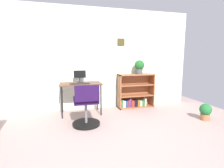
{
  "coord_description": "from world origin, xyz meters",
  "views": [
    {
      "loc": [
        -0.59,
        -2.06,
        1.27
      ],
      "look_at": [
        0.36,
        1.48,
        0.7
      ],
      "focal_mm": 27.37,
      "sensor_mm": 36.0,
      "label": 1
    }
  ],
  "objects_px": {
    "potted_plant_on_shelf": "(139,66)",
    "bookshelf_low": "(135,92)",
    "office_chair": "(86,108)",
    "desk": "(81,86)",
    "potted_plant_floor": "(205,111)",
    "keyboard": "(80,84)",
    "monitor": "(80,76)"
  },
  "relations": [
    {
      "from": "monitor",
      "to": "potted_plant_floor",
      "type": "bearing_deg",
      "value": -25.48
    },
    {
      "from": "keyboard",
      "to": "office_chair",
      "type": "bearing_deg",
      "value": -84.33
    },
    {
      "from": "office_chair",
      "to": "monitor",
      "type": "bearing_deg",
      "value": 92.46
    },
    {
      "from": "office_chair",
      "to": "bookshelf_low",
      "type": "height_order",
      "value": "bookshelf_low"
    },
    {
      "from": "monitor",
      "to": "potted_plant_on_shelf",
      "type": "relative_size",
      "value": 0.78
    },
    {
      "from": "monitor",
      "to": "keyboard",
      "type": "height_order",
      "value": "monitor"
    },
    {
      "from": "monitor",
      "to": "potted_plant_floor",
      "type": "relative_size",
      "value": 0.8
    },
    {
      "from": "desk",
      "to": "bookshelf_low",
      "type": "xyz_separation_m",
      "value": [
        1.39,
        0.22,
        -0.26
      ]
    },
    {
      "from": "keyboard",
      "to": "monitor",
      "type": "bearing_deg",
      "value": 84.23
    },
    {
      "from": "monitor",
      "to": "bookshelf_low",
      "type": "relative_size",
      "value": 0.3
    },
    {
      "from": "monitor",
      "to": "potted_plant_on_shelf",
      "type": "bearing_deg",
      "value": 1.9
    },
    {
      "from": "desk",
      "to": "monitor",
      "type": "relative_size",
      "value": 3.35
    },
    {
      "from": "bookshelf_low",
      "to": "monitor",
      "type": "bearing_deg",
      "value": -175.64
    },
    {
      "from": "desk",
      "to": "potted_plant_floor",
      "type": "relative_size",
      "value": 2.69
    },
    {
      "from": "desk",
      "to": "potted_plant_floor",
      "type": "bearing_deg",
      "value": -23.37
    },
    {
      "from": "potted_plant_on_shelf",
      "to": "bookshelf_low",
      "type": "bearing_deg",
      "value": 146.81
    },
    {
      "from": "monitor",
      "to": "potted_plant_floor",
      "type": "height_order",
      "value": "monitor"
    },
    {
      "from": "bookshelf_low",
      "to": "potted_plant_floor",
      "type": "relative_size",
      "value": 2.71
    },
    {
      "from": "desk",
      "to": "bookshelf_low",
      "type": "relative_size",
      "value": 0.99
    },
    {
      "from": "monitor",
      "to": "potted_plant_on_shelf",
      "type": "xyz_separation_m",
      "value": [
        1.48,
        0.05,
        0.2
      ]
    },
    {
      "from": "keyboard",
      "to": "office_chair",
      "type": "distance_m",
      "value": 0.71
    },
    {
      "from": "bookshelf_low",
      "to": "potted_plant_on_shelf",
      "type": "distance_m",
      "value": 0.68
    },
    {
      "from": "desk",
      "to": "office_chair",
      "type": "xyz_separation_m",
      "value": [
        0.03,
        -0.74,
        -0.28
      ]
    },
    {
      "from": "desk",
      "to": "bookshelf_low",
      "type": "bearing_deg",
      "value": 8.84
    },
    {
      "from": "desk",
      "to": "keyboard",
      "type": "bearing_deg",
      "value": -102.6
    },
    {
      "from": "monitor",
      "to": "bookshelf_low",
      "type": "xyz_separation_m",
      "value": [
        1.39,
        0.11,
        -0.48
      ]
    },
    {
      "from": "monitor",
      "to": "office_chair",
      "type": "bearing_deg",
      "value": -87.54
    },
    {
      "from": "bookshelf_low",
      "to": "potted_plant_floor",
      "type": "xyz_separation_m",
      "value": [
        1.04,
        -1.26,
        -0.2
      ]
    },
    {
      "from": "keyboard",
      "to": "potted_plant_on_shelf",
      "type": "xyz_separation_m",
      "value": [
        1.5,
        0.29,
        0.34
      ]
    },
    {
      "from": "potted_plant_on_shelf",
      "to": "potted_plant_floor",
      "type": "relative_size",
      "value": 1.03
    },
    {
      "from": "office_chair",
      "to": "potted_plant_on_shelf",
      "type": "bearing_deg",
      "value": 31.99
    },
    {
      "from": "potted_plant_on_shelf",
      "to": "potted_plant_floor",
      "type": "height_order",
      "value": "potted_plant_on_shelf"
    }
  ]
}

